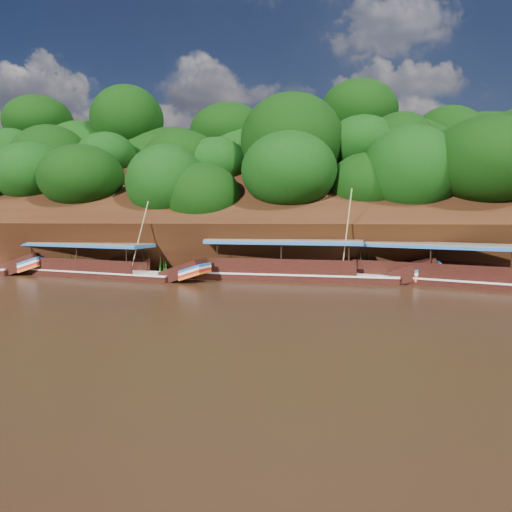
% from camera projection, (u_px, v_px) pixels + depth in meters
% --- Properties ---
extents(ground, '(160.00, 160.00, 0.00)m').
position_uv_depth(ground, '(238.00, 301.00, 25.28)').
color(ground, black).
rests_on(ground, ground).
extents(riverbank, '(120.00, 30.06, 19.40)m').
position_uv_depth(riverbank, '(275.00, 240.00, 47.60)').
color(riverbank, black).
rests_on(riverbank, ground).
extents(boat_0, '(15.39, 8.41, 6.83)m').
position_uv_depth(boat_0, '(462.00, 277.00, 30.35)').
color(boat_0, black).
rests_on(boat_0, ground).
extents(boat_1, '(15.83, 3.91, 6.49)m').
position_uv_depth(boat_1, '(308.00, 271.00, 33.01)').
color(boat_1, black).
rests_on(boat_1, ground).
extents(boat_2, '(15.04, 5.86, 5.69)m').
position_uv_depth(boat_2, '(105.00, 269.00, 34.72)').
color(boat_2, black).
rests_on(boat_2, ground).
extents(reeds, '(51.04, 2.11, 2.27)m').
position_uv_depth(reeds, '(221.00, 264.00, 34.94)').
color(reeds, '#1E5916').
rests_on(reeds, ground).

